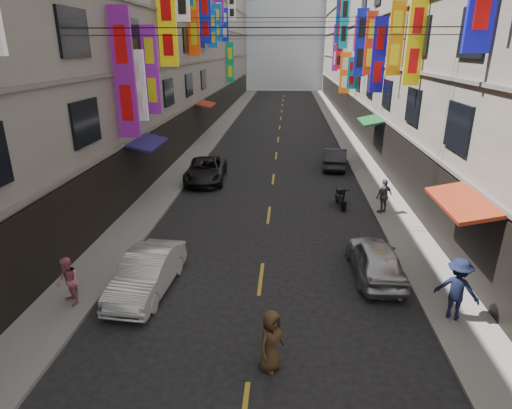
% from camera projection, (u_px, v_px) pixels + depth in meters
% --- Properties ---
extents(sidewalk_left, '(2.00, 90.00, 0.12)m').
position_uv_depth(sidewalk_left, '(210.00, 138.00, 37.63)').
color(sidewalk_left, slate).
rests_on(sidewalk_left, ground).
extents(sidewalk_right, '(2.00, 90.00, 0.12)m').
position_uv_depth(sidewalk_right, '(348.00, 140.00, 36.80)').
color(sidewalk_right, slate).
rests_on(sidewalk_right, ground).
extents(building_row_left, '(10.14, 90.00, 19.00)m').
position_uv_depth(building_row_left, '(133.00, 22.00, 34.80)').
color(building_row_left, gray).
rests_on(building_row_left, ground).
extents(building_row_right, '(10.14, 90.00, 19.00)m').
position_uv_depth(building_row_right, '(435.00, 21.00, 33.15)').
color(building_row_right, gray).
rests_on(building_row_right, ground).
extents(haze_block, '(18.00, 8.00, 22.00)m').
position_uv_depth(haze_block, '(286.00, 28.00, 80.28)').
color(haze_block, silver).
rests_on(haze_block, ground).
extents(shop_signage, '(14.00, 55.00, 11.47)m').
position_uv_depth(shop_signage, '(277.00, 22.00, 27.88)').
color(shop_signage, '#0D159B').
rests_on(shop_signage, ground).
extents(street_awnings, '(13.99, 35.20, 0.41)m').
position_uv_depth(street_awnings, '(246.00, 144.00, 21.31)').
color(street_awnings, '#144E2B').
rests_on(street_awnings, ground).
extents(overhead_cables, '(14.00, 38.04, 1.24)m').
position_uv_depth(overhead_cables, '(276.00, 22.00, 22.97)').
color(overhead_cables, black).
rests_on(overhead_cables, ground).
extents(lane_markings, '(0.12, 80.20, 0.01)m').
position_uv_depth(lane_markings, '(277.00, 147.00, 34.43)').
color(lane_markings, gold).
rests_on(lane_markings, ground).
extents(scooter_far_right, '(0.54, 1.80, 1.14)m').
position_uv_depth(scooter_far_right, '(341.00, 198.00, 21.33)').
color(scooter_far_right, black).
rests_on(scooter_far_right, ground).
extents(car_left_mid, '(1.70, 4.11, 1.32)m').
position_uv_depth(car_left_mid, '(147.00, 273.00, 13.79)').
color(car_left_mid, silver).
rests_on(car_left_mid, ground).
extents(car_left_far, '(2.50, 4.91, 1.33)m').
position_uv_depth(car_left_far, '(206.00, 170.00, 25.41)').
color(car_left_far, black).
rests_on(car_left_far, ground).
extents(car_right_mid, '(1.66, 3.87, 1.30)m').
position_uv_depth(car_right_mid, '(376.00, 259.00, 14.72)').
color(car_right_mid, '#BCBBC0').
rests_on(car_right_mid, ground).
extents(car_right_far, '(1.90, 4.15, 1.32)m').
position_uv_depth(car_right_far, '(335.00, 158.00, 28.20)').
color(car_right_far, '#23232A').
rests_on(car_right_far, ground).
extents(pedestrian_lfar, '(0.89, 0.89, 1.54)m').
position_uv_depth(pedestrian_lfar, '(68.00, 282.00, 12.83)').
color(pedestrian_lfar, '#CD6C78').
rests_on(pedestrian_lfar, sidewalk_left).
extents(pedestrian_rnear, '(1.37, 1.13, 1.88)m').
position_uv_depth(pedestrian_rnear, '(457.00, 289.00, 12.12)').
color(pedestrian_rnear, '#121732').
rests_on(pedestrian_rnear, sidewalk_right).
extents(pedestrian_rfar, '(1.11, 1.01, 1.66)m').
position_uv_depth(pedestrian_rfar, '(384.00, 196.00, 20.09)').
color(pedestrian_rfar, '#58585A').
rests_on(pedestrian_rfar, sidewalk_right).
extents(pedestrian_crossing, '(0.90, 0.96, 1.63)m').
position_uv_depth(pedestrian_crossing, '(271.00, 341.00, 10.35)').
color(pedestrian_crossing, '#4B351E').
rests_on(pedestrian_crossing, ground).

